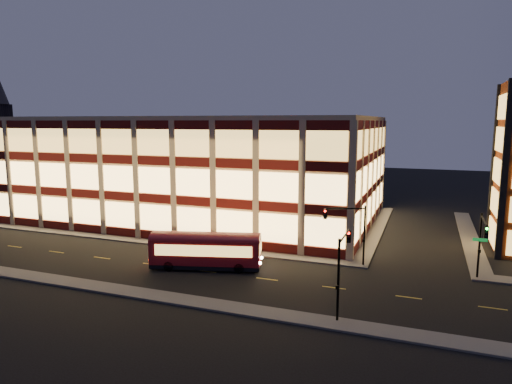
% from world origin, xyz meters
% --- Properties ---
extents(ground, '(200.00, 200.00, 0.00)m').
position_xyz_m(ground, '(0.00, 0.00, 0.00)').
color(ground, black).
rests_on(ground, ground).
extents(sidewalk_office_south, '(54.00, 2.00, 0.15)m').
position_xyz_m(sidewalk_office_south, '(-3.00, 1.00, 0.07)').
color(sidewalk_office_south, '#514F4C').
rests_on(sidewalk_office_south, ground).
extents(sidewalk_office_east, '(2.00, 30.00, 0.15)m').
position_xyz_m(sidewalk_office_east, '(23.00, 17.00, 0.07)').
color(sidewalk_office_east, '#514F4C').
rests_on(sidewalk_office_east, ground).
extents(sidewalk_tower_west, '(2.00, 30.00, 0.15)m').
position_xyz_m(sidewalk_tower_west, '(34.00, 17.00, 0.07)').
color(sidewalk_tower_west, '#514F4C').
rests_on(sidewalk_tower_west, ground).
extents(sidewalk_near, '(100.00, 2.00, 0.15)m').
position_xyz_m(sidewalk_near, '(0.00, -13.00, 0.07)').
color(sidewalk_near, '#514F4C').
rests_on(sidewalk_near, ground).
extents(office_building, '(50.45, 30.45, 14.50)m').
position_xyz_m(office_building, '(-2.91, 16.91, 7.25)').
color(office_building, tan).
rests_on(office_building, ground).
extents(traffic_signal_far, '(3.79, 1.87, 6.00)m').
position_xyz_m(traffic_signal_far, '(22.21, 0.24, 4.11)').
color(traffic_signal_far, black).
rests_on(traffic_signal_far, ground).
extents(traffic_signal_right, '(1.20, 4.37, 6.00)m').
position_xyz_m(traffic_signal_right, '(33.50, -0.62, 4.10)').
color(traffic_signal_right, black).
rests_on(traffic_signal_right, ground).
extents(traffic_signal_near, '(0.32, 4.45, 6.00)m').
position_xyz_m(traffic_signal_near, '(23.50, -11.03, 4.13)').
color(traffic_signal_near, black).
rests_on(traffic_signal_near, ground).
extents(trolley_bus, '(10.70, 5.27, 3.52)m').
position_xyz_m(trolley_bus, '(9.52, -5.14, 1.95)').
color(trolley_bus, maroon).
rests_on(trolley_bus, ground).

